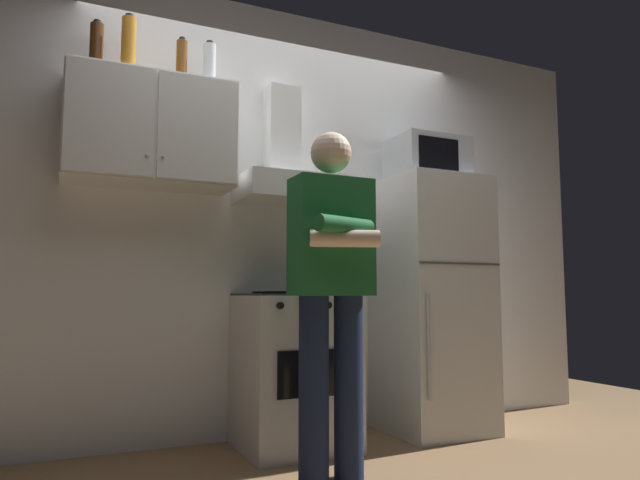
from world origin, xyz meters
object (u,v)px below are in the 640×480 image
upper_cabinet (151,131)px  bottle_liquor_amber (129,45)px  stove_oven (294,370)px  range_hood (287,172)px  microwave (427,160)px  bottle_vodka_clear (209,67)px  bottle_rum_dark (96,47)px  person_standing (332,285)px  bottle_beer_brown (182,62)px  refrigerator (432,303)px

upper_cabinet → bottle_liquor_amber: (-0.14, -0.02, 0.46)m
stove_oven → range_hood: bearing=90.0°
upper_cabinet → stove_oven: bearing=-8.9°
microwave → bottle_vodka_clear: size_ratio=1.63×
microwave → bottle_vodka_clear: (-1.43, 0.15, 0.45)m
range_hood → bottle_rum_dark: size_ratio=2.59×
bottle_liquor_amber → bottle_vodka_clear: 0.46m
person_standing → bottle_beer_brown: bearing=128.2°
bottle_vodka_clear → range_hood: bearing=-4.9°
bottle_vodka_clear → bottle_liquor_amber: bearing=-172.3°
refrigerator → stove_oven: bearing=-180.0°
upper_cabinet → bottle_liquor_amber: 0.48m
person_standing → bottle_beer_brown: (-0.59, 0.75, 1.28)m
range_hood → refrigerator: range_hood is taller
microwave → bottle_rum_dark: bottle_rum_dark is taller
person_standing → bottle_vodka_clear: (-0.43, 0.77, 1.29)m
bottle_beer_brown → microwave: bearing=-4.5°
upper_cabinet → person_standing: (0.75, -0.73, -0.85)m
range_hood → bottle_beer_brown: bearing=178.3°
bottle_liquor_amber → stove_oven: bearing=-6.4°
range_hood → person_standing: size_ratio=0.46×
refrigerator → microwave: 0.94m
microwave → person_standing: size_ratio=0.29×
upper_cabinet → range_hood: (0.80, 0.00, -0.15)m
range_hood → bottle_liquor_amber: 1.12m
refrigerator → bottle_liquor_amber: bearing=176.8°
range_hood → bottle_rum_dark: (-1.10, 0.03, 0.59)m
microwave → bottle_rum_dark: (-2.05, 0.14, 0.45)m
bottle_beer_brown → person_standing: bearing=-51.8°
stove_oven → bottle_vodka_clear: bearing=160.6°
refrigerator → bottle_vodka_clear: size_ratio=5.43×
bottle_vodka_clear → microwave: bearing=-6.0°
upper_cabinet → microwave: 1.75m
refrigerator → bottle_beer_brown: 2.11m
stove_oven → person_standing: bearing=-94.7°
range_hood → person_standing: range_hood is taller
bottle_liquor_amber → refrigerator: bearing=-3.2°
upper_cabinet → microwave: size_ratio=1.88×
microwave → person_standing: bearing=-148.0°
upper_cabinet → bottle_beer_brown: (0.16, 0.02, 0.43)m
person_standing → bottle_liquor_amber: 1.73m
upper_cabinet → stove_oven: (0.80, -0.13, -1.32)m
bottle_rum_dark → microwave: bearing=-3.9°
bottle_liquor_amber → microwave: bearing=-2.6°
refrigerator → bottle_liquor_amber: (-1.89, 0.10, 1.41)m
person_standing → bottle_beer_brown: size_ratio=5.94×
bottle_beer_brown → bottle_liquor_amber: bearing=-172.2°
bottle_liquor_amber → bottle_vodka_clear: (0.46, 0.06, -0.02)m
range_hood → refrigerator: (0.95, -0.13, -0.80)m
upper_cabinet → bottle_beer_brown: size_ratio=3.26×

